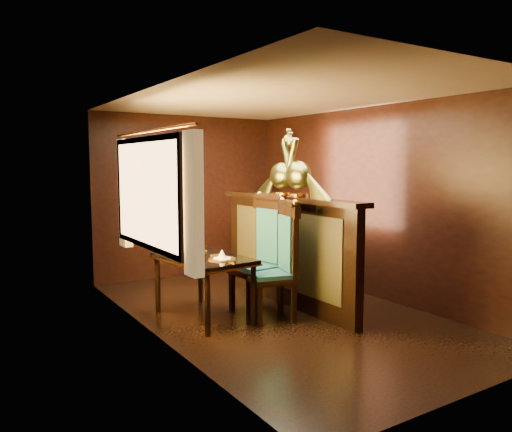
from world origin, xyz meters
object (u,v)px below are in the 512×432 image
object	(u,v)px
dining_table	(203,262)
chair_left	(281,256)
peacock_left	(298,162)
chair_right	(265,249)
peacock_right	(281,164)

from	to	relation	value
dining_table	chair_left	bearing A→B (deg)	-38.48
chair_left	peacock_left	distance (m)	1.15
chair_right	peacock_left	distance (m)	1.11
chair_left	peacock_right	bearing A→B (deg)	69.86
peacock_left	peacock_right	world-z (taller)	peacock_left
dining_table	chair_right	size ratio (longest dim) A/B	0.91
chair_left	dining_table	bearing A→B (deg)	162.50
peacock_right	peacock_left	bearing A→B (deg)	-90.00
chair_left	peacock_right	size ratio (longest dim) A/B	1.75
dining_table	chair_left	world-z (taller)	chair_left
chair_left	peacock_right	xyz separation A→B (m)	(0.40, 0.58, 1.04)
dining_table	chair_right	bearing A→B (deg)	-11.42
peacock_left	peacock_right	xyz separation A→B (m)	(0.00, 0.35, -0.02)
chair_right	chair_left	bearing A→B (deg)	-101.26
dining_table	peacock_left	world-z (taller)	peacock_left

